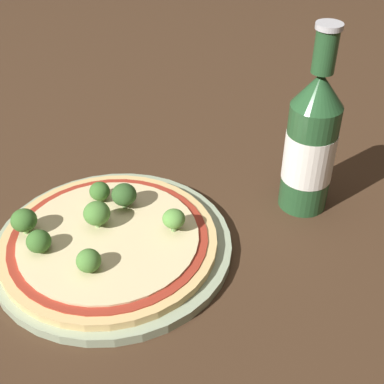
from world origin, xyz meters
The scene contains 11 objects.
ground_plane centered at (0.00, 0.00, 0.00)m, with size 3.00×3.00×0.00m, color #3D2819.
plate centered at (0.00, -0.02, 0.01)m, with size 0.28×0.28×0.01m.
pizza centered at (-0.01, -0.02, 0.02)m, with size 0.25×0.25×0.01m.
broccoli_floret_0 centered at (0.05, -0.08, 0.04)m, with size 0.03×0.03×0.03m.
broccoli_floret_1 centered at (-0.06, -0.04, 0.04)m, with size 0.03×0.03×0.03m.
broccoli_floret_2 centered at (0.04, 0.03, 0.04)m, with size 0.03×0.03×0.03m.
broccoli_floret_3 centered at (-0.06, 0.06, 0.04)m, with size 0.03×0.03×0.03m.
broccoli_floret_4 centered at (0.05, 0.00, 0.04)m, with size 0.03×0.03×0.03m.
broccoli_floret_5 centered at (0.00, 0.00, 0.05)m, with size 0.03×0.03×0.03m.
broccoli_floret_6 centered at (-0.07, 0.02, 0.04)m, with size 0.03×0.03×0.03m.
beer_bottle centered at (0.22, -0.16, 0.09)m, with size 0.06×0.06×0.24m.
Camera 1 is at (-0.31, -0.38, 0.44)m, focal length 50.00 mm.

